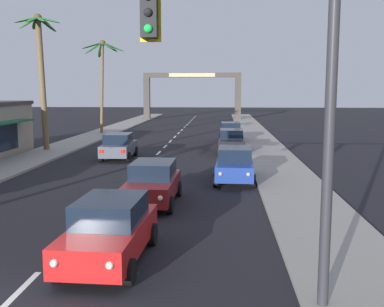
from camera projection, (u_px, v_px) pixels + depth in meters
The scene contains 13 objects.
sidewalk_right at pixel (274, 162), 28.67m from camera, with size 3.20×110.00×0.14m, color gray.
sidewalk_left at pixel (30, 159), 29.67m from camera, with size 3.20×110.00×0.14m, color gray.
lane_markings at pixel (159, 159), 30.11m from camera, with size 4.28×89.82×0.01m.
traffic_signal_mast at pixel (160, 51), 8.98m from camera, with size 10.64×0.41×7.48m.
sedan_lead_at_stop_bar at pixel (110, 230), 12.13m from camera, with size 2.07×4.50×1.68m.
sedan_third_in_queue at pixel (153, 183), 18.29m from camera, with size 2.00×4.47×1.68m.
sedan_oncoming_far at pixel (119, 146), 30.16m from camera, with size 2.03×4.48×1.68m.
sedan_parked_nearest_kerb at pixel (232, 141), 33.12m from camera, with size 2.05×4.49×1.68m.
sedan_parked_mid_kerb at pixel (231, 132), 40.18m from camera, with size 2.03×4.48×1.68m.
sedan_parked_far_kerb at pixel (235, 164), 22.76m from camera, with size 2.06×4.49×1.68m.
palm_left_third at pixel (41, 63), 33.23m from camera, with size 3.44×3.40×9.86m.
palm_left_farthest at pixel (102, 65), 46.11m from camera, with size 4.60×3.98×9.38m.
town_gateway_arch at pixel (192, 90), 69.05m from camera, with size 14.60×0.90×7.01m.
Camera 1 is at (4.53, -8.60, 4.50)m, focal length 43.22 mm.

